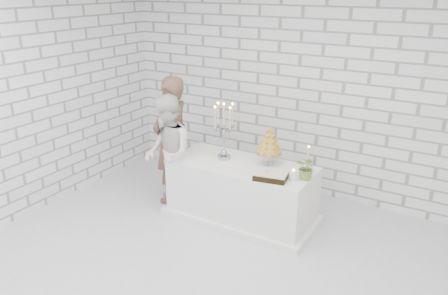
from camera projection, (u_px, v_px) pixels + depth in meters
ground at (226, 288)px, 4.45m from camera, size 6.00×5.00×0.01m
wall_back at (320, 91)px, 5.94m from camera, size 6.00×0.01×3.00m
wall_left at (11, 103)px, 5.35m from camera, size 0.01×5.00×3.00m
cake_table at (242, 191)px, 5.65m from camera, size 1.80×0.80×0.75m
groom at (171, 141)px, 5.95m from camera, size 0.45×0.66×1.75m
bride at (168, 154)px, 5.74m from camera, size 0.95×0.96×1.56m
candelabra at (224, 131)px, 5.55m from camera, size 0.38×0.38×0.74m
croquembouche at (269, 145)px, 5.42m from camera, size 0.39×0.39×0.50m
chocolate_cake at (271, 176)px, 5.08m from camera, size 0.41×0.33×0.08m
pillar_candle at (293, 175)px, 5.04m from camera, size 0.08×0.08×0.12m
extra_taper at (308, 160)px, 5.21m from camera, size 0.08×0.08×0.32m
flowers at (307, 168)px, 5.04m from camera, size 0.28×0.26×0.29m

